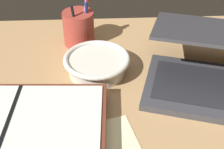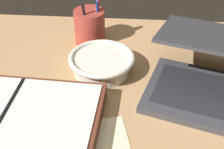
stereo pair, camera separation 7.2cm
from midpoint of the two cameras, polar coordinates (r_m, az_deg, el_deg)
desk_top at (r=71.46cm, az=-3.53°, el=-9.46°), size 140.00×100.00×2.00cm
laptop at (r=80.34cm, az=16.41°, el=0.73°), size 41.72×39.09×14.81cm
bowl at (r=83.18cm, az=-5.29°, el=1.88°), size 17.72×17.72×5.11cm
pen_cup at (r=95.34cm, az=-8.28°, el=8.35°), size 9.26×9.26×14.69cm
planner at (r=71.61cm, az=-20.80°, el=-8.86°), size 41.60×25.47×4.47cm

